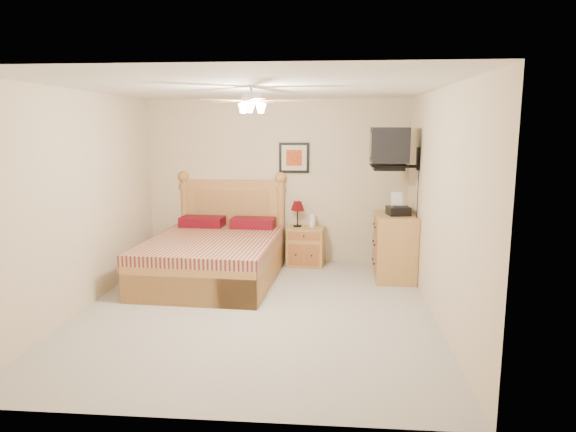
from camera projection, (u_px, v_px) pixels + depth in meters
The scene contains 17 objects.
floor at pixel (256, 310), 5.92m from camera, with size 4.50×4.50×0.00m, color #A49E94.
ceiling at pixel (254, 88), 5.48m from camera, with size 4.00×4.50×0.04m, color white.
wall_back at pixel (277, 182), 7.91m from camera, with size 4.00×0.04×2.50m, color beige.
wall_front at pixel (207, 252), 3.49m from camera, with size 4.00×0.04×2.50m, color beige.
wall_left at pixel (82, 201), 5.87m from camera, with size 0.04×4.50×2.50m, color beige.
wall_right at pixel (439, 206), 5.53m from camera, with size 0.04×4.50×2.50m, color beige.
bed at pixel (212, 230), 6.96m from camera, with size 1.66×2.18×1.41m, color #A77236, non-canonical shape.
nightstand at pixel (306, 246), 7.79m from camera, with size 0.54×0.41×0.59m, color #A7763F.
table_lamp at pixel (298, 214), 7.78m from camera, with size 0.21×0.21×0.39m, color #590A0D, non-canonical shape.
lotion_bottle at pixel (312, 219), 7.73m from camera, with size 0.10×0.10×0.25m, color white.
framed_picture at pixel (294, 158), 7.80m from camera, with size 0.46×0.04×0.46m, color black.
dresser at pixel (395, 247), 7.08m from camera, with size 0.53×0.77×0.91m, color #A07A42.
fax_machine at pixel (399, 204), 6.93m from camera, with size 0.28×0.30×0.30m, color black, non-canonical shape.
magazine_lower at pixel (394, 211), 7.25m from camera, with size 0.18×0.25×0.02m, color beige.
magazine_upper at pixel (396, 209), 7.25m from camera, with size 0.20×0.28×0.02m, color tan.
wall_tv at pixel (401, 148), 6.77m from camera, with size 0.56×0.46×0.58m, color black, non-canonical shape.
ceiling_fan at pixel (251, 100), 5.31m from camera, with size 1.14×1.14×0.28m, color white, non-canonical shape.
Camera 1 is at (0.84, -5.59, 2.10)m, focal length 32.00 mm.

